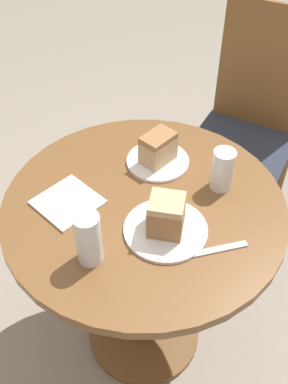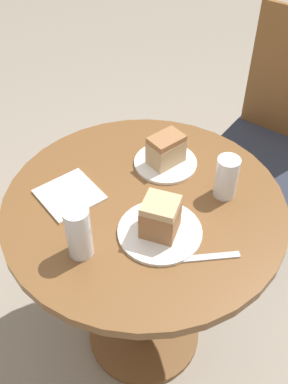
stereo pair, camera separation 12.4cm
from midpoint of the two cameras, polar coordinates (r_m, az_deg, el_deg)
The scene contains 11 objects.
ground_plane at distance 1.87m, azimuth 1.98°, elevation -17.59°, with size 8.00×8.00×0.00m, color gray.
table at distance 1.41m, azimuth 2.52°, elevation -7.02°, with size 0.80×0.80×0.75m.
chair at distance 2.00m, azimuth 17.54°, elevation 6.56°, with size 0.42×0.47×0.98m.
plate_near at distance 1.19m, azimuth 5.01°, elevation -5.19°, with size 0.22×0.22×0.01m.
plate_far at distance 1.39m, azimuth 5.30°, elevation 3.61°, with size 0.19×0.19×0.01m.
cake_slice_near at distance 1.14m, azimuth 5.19°, elevation -3.33°, with size 0.11×0.11×0.10m.
cake_slice_far at distance 1.35m, azimuth 5.44°, elevation 5.27°, with size 0.10×0.12×0.09m.
glass_lemonade at distance 1.10m, azimuth -5.10°, elevation -5.53°, with size 0.06×0.06×0.15m.
glass_water at distance 1.28m, azimuth 13.13°, elevation 1.53°, with size 0.06×0.06×0.13m.
napkin_stack at distance 1.29m, azimuth -6.77°, elevation -0.48°, with size 0.20×0.20×0.01m.
fork at distance 1.15m, azimuth 10.83°, elevation -8.34°, with size 0.14×0.13×0.00m.
Camera 2 is at (0.52, -0.72, 1.65)m, focal length 42.00 mm.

